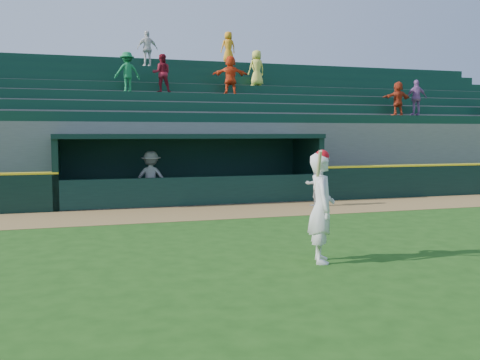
{
  "coord_description": "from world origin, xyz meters",
  "views": [
    {
      "loc": [
        -3.98,
        -11.29,
        2.48
      ],
      "look_at": [
        0.0,
        1.6,
        1.3
      ],
      "focal_mm": 40.0,
      "sensor_mm": 36.0,
      "label": 1
    }
  ],
  "objects": [
    {
      "name": "ground",
      "position": [
        0.0,
        0.0,
        0.0
      ],
      "size": [
        120.0,
        120.0,
        0.0
      ],
      "primitive_type": "plane",
      "color": "#1F4912",
      "rests_on": "ground"
    },
    {
      "name": "dugout_player_inside",
      "position": [
        -1.46,
        7.45,
        0.93
      ],
      "size": [
        1.35,
        1.01,
        1.86
      ],
      "primitive_type": "imported",
      "rotation": [
        0.0,
        0.0,
        2.85
      ],
      "color": "#9D9D98",
      "rests_on": "ground"
    },
    {
      "name": "dugout",
      "position": [
        0.0,
        8.0,
        1.36
      ],
      "size": [
        9.4,
        2.8,
        2.46
      ],
      "color": "slate",
      "rests_on": "ground"
    },
    {
      "name": "batter_at_plate",
      "position": [
        0.51,
        -2.05,
        1.08
      ],
      "size": [
        0.71,
        0.92,
        2.19
      ],
      "color": "silver",
      "rests_on": "ground"
    },
    {
      "name": "warning_track",
      "position": [
        0.0,
        4.9,
        0.01
      ],
      "size": [
        40.0,
        3.0,
        0.01
      ],
      "primitive_type": "cube",
      "color": "olive",
      "rests_on": "ground"
    },
    {
      "name": "dugout_player_front",
      "position": [
        3.85,
        5.3,
        0.74
      ],
      "size": [
        0.72,
        0.56,
        1.49
      ],
      "primitive_type": "imported",
      "rotation": [
        0.0,
        0.0,
        3.14
      ],
      "color": "#A3A39D",
      "rests_on": "ground"
    },
    {
      "name": "stands",
      "position": [
        0.01,
        12.56,
        2.4
      ],
      "size": [
        34.5,
        6.25,
        7.48
      ],
      "color": "slate",
      "rests_on": "ground"
    }
  ]
}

